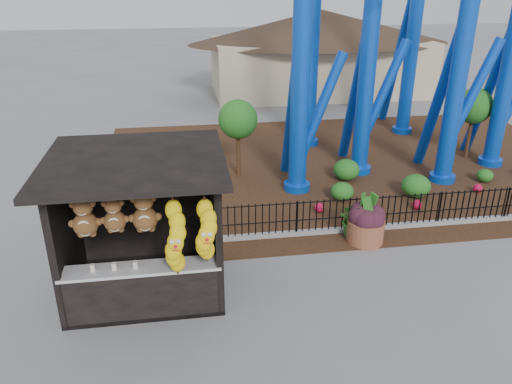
{
  "coord_description": "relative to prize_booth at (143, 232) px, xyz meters",
  "views": [
    {
      "loc": [
        -2.04,
        -8.4,
        6.38
      ],
      "look_at": [
        -0.52,
        1.5,
        2.0
      ],
      "focal_mm": 35.0,
      "sensor_mm": 36.0,
      "label": 1
    }
  ],
  "objects": [
    {
      "name": "ground",
      "position": [
        2.96,
        -0.9,
        -1.53
      ],
      "size": [
        120.0,
        120.0,
        0.0
      ],
      "primitive_type": "plane",
      "color": "slate",
      "rests_on": "ground"
    },
    {
      "name": "mulch_bed",
      "position": [
        6.96,
        7.1,
        -1.52
      ],
      "size": [
        18.0,
        12.0,
        0.02
      ],
      "primitive_type": "cube",
      "color": "#331E11",
      "rests_on": "ground"
    },
    {
      "name": "curb",
      "position": [
        6.96,
        2.1,
        -1.47
      ],
      "size": [
        18.0,
        0.18,
        0.12
      ],
      "primitive_type": "cube",
      "color": "gray",
      "rests_on": "ground"
    },
    {
      "name": "prize_booth",
      "position": [
        0.0,
        0.0,
        0.0
      ],
      "size": [
        3.5,
        3.4,
        3.12
      ],
      "color": "black",
      "rests_on": "ground"
    },
    {
      "name": "picket_fence",
      "position": [
        7.86,
        2.1,
        -1.03
      ],
      "size": [
        12.2,
        0.06,
        1.0
      ],
      "primitive_type": null,
      "color": "black",
      "rests_on": "ground"
    },
    {
      "name": "terracotta_planter",
      "position": [
        5.44,
        1.52,
        -1.22
      ],
      "size": [
        0.97,
        0.97,
        0.61
      ],
      "primitive_type": "cylinder",
      "rotation": [
        0.0,
        0.0,
        -0.03
      ],
      "color": "brown",
      "rests_on": "ground"
    },
    {
      "name": "planter_foliage",
      "position": [
        5.44,
        1.52,
        -0.6
      ],
      "size": [
        0.7,
        0.7,
        0.64
      ],
      "primitive_type": "ellipsoid",
      "color": "#31131F",
      "rests_on": "terracotta_planter"
    },
    {
      "name": "potted_plant",
      "position": [
        5.26,
        1.8,
        -1.02
      ],
      "size": [
        1.0,
        0.89,
        1.02
      ],
      "primitive_type": "imported",
      "rotation": [
        0.0,
        0.0,
        -0.1
      ],
      "color": "#1E5118",
      "rests_on": "ground"
    },
    {
      "name": "landscaping",
      "position": [
        7.85,
        4.62,
        -1.2
      ],
      "size": [
        8.21,
        3.4,
        0.71
      ],
      "color": "#215D1B",
      "rests_on": "mulch_bed"
    },
    {
      "name": "pavilion",
      "position": [
        8.96,
        19.1,
        1.54
      ],
      "size": [
        15.0,
        15.0,
        4.8
      ],
      "color": "#BFAD8C",
      "rests_on": "ground"
    }
  ]
}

